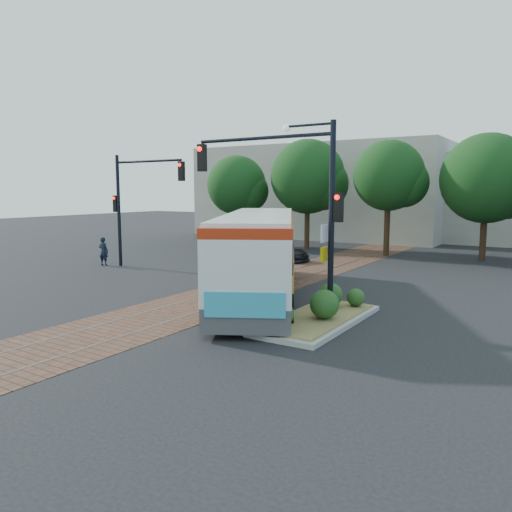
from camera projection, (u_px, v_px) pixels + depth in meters
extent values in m
plane|color=black|center=(215.00, 299.00, 19.05)|extent=(120.00, 120.00, 0.00)
cube|color=brown|center=(269.00, 283.00, 22.40)|extent=(3.60, 40.00, 0.01)
cube|color=slate|center=(255.00, 281.00, 22.80)|extent=(0.06, 40.00, 0.01)
cube|color=slate|center=(283.00, 284.00, 22.00)|extent=(0.06, 40.00, 0.01)
cylinder|color=#382314|center=(237.00, 226.00, 37.57)|extent=(0.36, 0.36, 2.86)
sphere|color=black|center=(237.00, 185.00, 37.17)|extent=(4.40, 4.40, 4.40)
cylinder|color=#382314|center=(307.00, 227.00, 35.31)|extent=(0.36, 0.36, 3.12)
sphere|color=black|center=(308.00, 177.00, 34.85)|extent=(5.20, 5.20, 5.20)
cylinder|color=#382314|center=(387.00, 229.00, 31.44)|extent=(0.36, 0.36, 3.39)
sphere|color=black|center=(389.00, 176.00, 31.00)|extent=(4.40, 4.40, 4.40)
cylinder|color=#382314|center=(483.00, 237.00, 29.22)|extent=(0.36, 0.36, 2.86)
sphere|color=black|center=(487.00, 178.00, 28.78)|extent=(5.20, 5.20, 5.20)
cube|color=#ADA899|center=(328.00, 192.00, 46.22)|extent=(22.00, 12.00, 8.00)
cube|color=#444446|center=(259.00, 282.00, 19.49)|extent=(7.93, 11.82, 0.70)
cube|color=white|center=(259.00, 249.00, 19.32)|extent=(7.95, 11.83, 1.91)
cube|color=black|center=(260.00, 241.00, 19.58)|extent=(7.43, 10.80, 0.91)
cube|color=#AF280D|center=(259.00, 221.00, 19.18)|extent=(7.99, 11.85, 0.30)
cube|color=white|center=(259.00, 215.00, 19.15)|extent=(7.69, 11.44, 0.14)
cube|color=black|center=(245.00, 260.00, 13.45)|extent=(1.47, 0.87, 0.91)
cube|color=#2E9FBB|center=(245.00, 305.00, 13.44)|extent=(1.98, 1.10, 0.70)
cube|color=orange|center=(293.00, 269.00, 18.32)|extent=(2.20, 4.02, 1.11)
cylinder|color=black|center=(213.00, 309.00, 15.30)|extent=(0.79, 1.05, 1.01)
cylinder|color=black|center=(288.00, 310.00, 15.14)|extent=(0.79, 1.05, 1.01)
cylinder|color=black|center=(240.00, 268.00, 23.36)|extent=(0.79, 1.05, 1.01)
cylinder|color=black|center=(289.00, 269.00, 23.20)|extent=(0.79, 1.05, 1.01)
cube|color=gray|center=(318.00, 320.00, 15.66)|extent=(2.20, 5.20, 0.15)
cube|color=olive|center=(318.00, 317.00, 15.64)|extent=(1.90, 4.80, 0.08)
sphere|color=#1E4719|center=(282.00, 313.00, 14.47)|extent=(0.70, 0.70, 0.70)
sphere|color=#1E4719|center=(325.00, 304.00, 15.25)|extent=(0.90, 0.90, 0.90)
sphere|color=#1E4719|center=(331.00, 294.00, 16.87)|extent=(0.80, 0.80, 0.80)
sphere|color=#1E4719|center=(356.00, 297.00, 16.93)|extent=(0.60, 0.60, 0.60)
cylinder|color=black|center=(331.00, 220.00, 15.26)|extent=(0.18, 0.18, 6.00)
cylinder|color=black|center=(262.00, 138.00, 16.24)|extent=(5.00, 0.12, 0.12)
cube|color=black|center=(202.00, 158.00, 17.64)|extent=(0.28, 0.22, 0.95)
sphere|color=#FF190C|center=(199.00, 149.00, 17.48)|extent=(0.18, 0.18, 0.18)
cube|color=black|center=(338.00, 207.00, 15.09)|extent=(0.26, 0.20, 0.90)
sphere|color=#FF190C|center=(337.00, 197.00, 14.94)|extent=(0.16, 0.16, 0.16)
cube|color=white|center=(324.00, 233.00, 15.30)|extent=(0.04, 0.45, 0.55)
cube|color=yellow|center=(324.00, 254.00, 15.39)|extent=(0.04, 0.45, 0.45)
cylinder|color=black|center=(309.00, 125.00, 15.30)|extent=(1.60, 0.08, 0.08)
sphere|color=silver|center=(286.00, 128.00, 15.73)|extent=(0.24, 0.24, 0.24)
cylinder|color=black|center=(119.00, 211.00, 27.05)|extent=(0.18, 0.18, 6.00)
cylinder|color=black|center=(148.00, 161.00, 25.52)|extent=(4.50, 0.12, 0.12)
cube|color=black|center=(181.00, 171.00, 24.39)|extent=(0.28, 0.22, 0.95)
sphere|color=#FF190C|center=(179.00, 165.00, 24.24)|extent=(0.18, 0.18, 0.18)
cube|color=black|center=(116.00, 204.00, 27.11)|extent=(0.26, 0.20, 0.90)
sphere|color=#FF190C|center=(114.00, 198.00, 26.97)|extent=(0.16, 0.16, 0.16)
imported|color=black|center=(104.00, 251.00, 27.47)|extent=(0.63, 0.48, 1.57)
imported|color=black|center=(277.00, 250.00, 29.55)|extent=(4.41, 2.30, 1.22)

